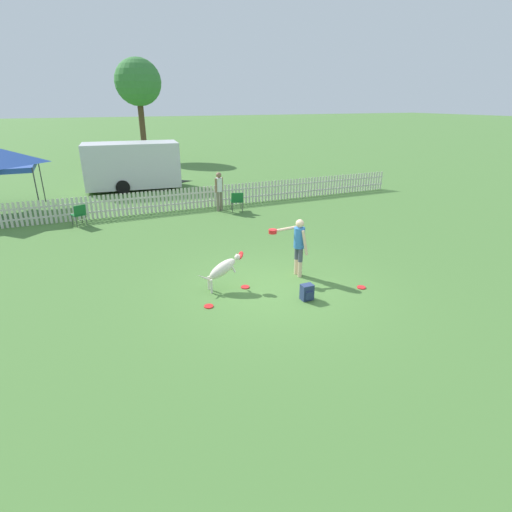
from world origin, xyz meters
The scene contains 13 objects.
ground_plane centered at (0.00, 0.00, 0.00)m, with size 240.00×240.00×0.00m, color #4C7A38.
handler_person centered at (0.82, 0.48, 0.96)m, with size 0.90×0.64×1.54m.
leaping_dog centered at (-1.22, 0.49, 0.54)m, with size 1.21×0.32×0.92m.
frisbee_near_handler centered at (-1.84, -0.24, 0.01)m, with size 0.21×0.21×0.02m.
frisbee_near_dog centered at (1.94, -0.84, 0.01)m, with size 0.21×0.21×0.02m.
frisbee_midfield centered at (-0.70, 0.34, 0.01)m, with size 0.21×0.21×0.02m.
backpack_on_grass centered at (0.37, -0.83, 0.19)m, with size 0.28×0.24×0.38m.
picket_fence centered at (0.00, 8.47, 0.46)m, with size 20.84×0.04×0.92m.
folding_chair_blue_left centered at (1.78, 7.27, 0.49)m, with size 0.60×0.62×0.82m.
folding_chair_center centered at (-4.29, 7.67, 0.49)m, with size 0.58×0.59×0.81m.
spectator_standing centered at (1.15, 7.68, 0.98)m, with size 0.39×0.27×1.61m.
equipment_trailer centered at (-1.49, 13.72, 1.25)m, with size 5.56×2.59×2.37m.
tree_left_grove centered at (0.95, 25.20, 5.58)m, with size 3.42×3.42×7.37m.
Camera 1 is at (-4.08, -7.98, 4.34)m, focal length 28.00 mm.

